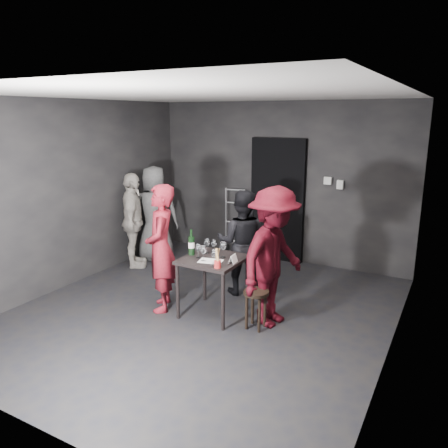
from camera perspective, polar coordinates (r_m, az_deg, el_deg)
The scene contains 27 objects.
floor at distance 5.76m, azimuth -2.66°, elevation -11.35°, with size 4.50×5.00×0.02m, color black.
ceiling at distance 5.21m, azimuth -3.01°, elevation 16.56°, with size 4.50×5.00×0.02m, color silver.
wall_back at distance 7.53m, azimuth 7.23°, elevation 5.40°, with size 4.50×0.04×2.70m, color black.
wall_front at distance 3.53m, azimuth -24.71°, elevation -5.83°, with size 4.50×0.04×2.70m, color black.
wall_left at distance 6.76m, azimuth -19.33°, elevation 3.73°, with size 0.04×5.00×2.70m, color black.
wall_right at distance 4.59m, azimuth 21.85°, elevation -1.11°, with size 0.04×5.00×2.70m, color black.
doorway at distance 7.53m, azimuth 6.99°, elevation 3.08°, with size 0.95×0.10×2.10m, color black.
wallbox_upper at distance 7.20m, azimuth 13.42°, elevation 5.54°, with size 0.12×0.06×0.12m, color #B7B7B2.
wallbox_lower at distance 7.16m, azimuth 14.94°, elevation 4.99°, with size 0.10×0.06×0.14m, color #B7B7B2.
hand_truck at distance 7.88m, azimuth 1.28°, elevation -2.53°, with size 0.40×0.34×1.21m.
tasting_table at distance 5.45m, azimuth -1.46°, elevation -5.44°, with size 0.72×0.72×0.75m.
stool at distance 5.22m, azimuth 4.20°, elevation -9.83°, with size 0.30×0.30×0.47m.
server_red at distance 5.60m, azimuth -8.26°, elevation -2.40°, with size 0.65×0.43×1.79m, color maroon.
woman_black at distance 6.10m, azimuth 2.35°, elevation -2.51°, with size 0.71×0.39×1.47m, color black.
man_maroon at distance 5.16m, azimuth 6.52°, elevation -3.22°, with size 1.22×0.57×1.89m, color #410711.
bystander_cream at distance 7.30m, azimuth -11.81°, elevation 0.70°, with size 0.96×0.46×1.64m, color beige.
bystander_grey at distance 7.59m, azimuth -9.04°, elevation 1.94°, with size 0.88×0.48×1.80m, color #595959.
tasting_mat at distance 5.31m, azimuth -1.76°, elevation -4.86°, with size 0.28×0.19×0.00m, color white.
wine_glass_a at distance 5.41m, azimuth -3.38°, elevation -3.47°, with size 0.07×0.07×0.19m, color white, non-canonical shape.
wine_glass_b at distance 5.58m, azimuth -2.24°, elevation -2.81°, with size 0.08×0.08×0.21m, color white, non-canonical shape.
wine_glass_c at distance 5.59m, azimuth -1.33°, elevation -2.88°, with size 0.07×0.07×0.18m, color white, non-canonical shape.
wine_glass_d at distance 5.28m, azimuth -2.73°, elevation -3.77°, with size 0.08×0.08×0.21m, color white, non-canonical shape.
wine_glass_e at distance 5.19m, azimuth -1.31°, elevation -4.22°, with size 0.07×0.07×0.19m, color white, non-canonical shape.
wine_glass_f at distance 5.40m, azimuth -0.15°, elevation -3.28°, with size 0.08×0.08×0.22m, color white, non-canonical shape.
wine_bottle at distance 5.52m, azimuth -4.28°, elevation -2.76°, with size 0.08×0.08×0.33m.
breadstick_cup at distance 5.05m, azimuth -0.85°, elevation -4.54°, with size 0.08×0.08×0.25m.
reserved_card at distance 5.23m, azimuth 1.05°, elevation -4.54°, with size 0.08×0.14×0.10m, color white, non-canonical shape.
Camera 1 is at (2.74, -4.43, 2.47)m, focal length 35.00 mm.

